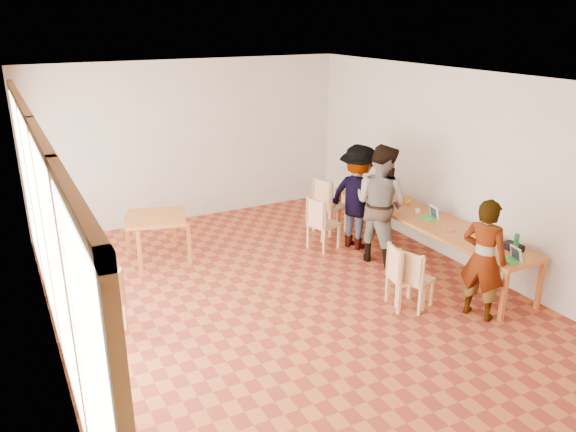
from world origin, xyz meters
name	(u,v)px	position (x,y,z in m)	size (l,w,h in m)	color
ground	(292,302)	(0.00, 0.00, 0.00)	(8.00, 8.00, 0.00)	#AC5229
wall_back	(192,141)	(0.00, 4.00, 1.50)	(6.00, 0.10, 3.00)	beige
wall_front	(564,355)	(0.00, -4.00, 1.50)	(6.00, 0.10, 3.00)	beige
wall_right	(465,171)	(3.00, 0.00, 1.50)	(0.10, 8.00, 3.00)	beige
window_wall	(47,239)	(-2.96, 0.00, 1.50)	(0.10, 8.00, 3.00)	white
ceiling	(293,79)	(0.00, 0.00, 3.02)	(6.00, 8.00, 0.04)	white
communal_table	(425,220)	(2.50, 0.25, 0.70)	(0.80, 4.00, 0.75)	#BF632A
side_table	(156,221)	(-1.22, 2.27, 0.67)	(0.90, 0.90, 0.75)	#BF632A
chair_near	(413,274)	(1.32, -0.90, 0.52)	(0.52, 0.52, 0.45)	#E4A472
chair_mid	(400,271)	(1.21, -0.78, 0.54)	(0.49, 0.49, 0.47)	#E4A472
chair_far	(320,219)	(1.28, 1.41, 0.56)	(0.53, 0.53, 0.49)	#E4A472
chair_empty	(326,200)	(1.79, 2.04, 0.63)	(0.58, 0.58, 0.54)	#E4A472
chair_spare	(111,299)	(-2.34, 0.26, 0.52)	(0.54, 0.54, 0.45)	#E4A472
person_near	(483,259)	(1.98, -1.45, 0.81)	(0.59, 0.39, 1.62)	gray
person_mid	(381,204)	(1.92, 0.63, 0.95)	(0.92, 0.72, 1.90)	gray
person_far	(358,197)	(1.92, 1.24, 0.88)	(1.14, 0.66, 1.77)	gray
laptop_near	(513,257)	(2.39, -1.56, 0.80)	(0.24, 0.26, 0.19)	green
laptop_mid	(431,215)	(2.55, 0.16, 0.81)	(0.25, 0.27, 0.20)	green
laptop_far	(376,193)	(2.50, 1.53, 0.80)	(0.24, 0.25, 0.18)	green
yellow_mug	(407,201)	(2.67, 0.91, 0.80)	(0.13, 0.13, 0.10)	gold
green_bottle	(516,244)	(2.59, -1.42, 0.89)	(0.07, 0.07, 0.28)	#146F34
clear_glass	(346,188)	(2.21, 2.05, 0.80)	(0.07, 0.07, 0.09)	silver
condiment_cup	(418,211)	(2.55, 0.48, 0.78)	(0.08, 0.08, 0.06)	white
pink_phone	(452,231)	(2.44, -0.41, 0.76)	(0.05, 0.10, 0.01)	#D2334B
black_pouch	(513,247)	(2.67, -1.31, 0.80)	(0.16, 0.26, 0.09)	black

